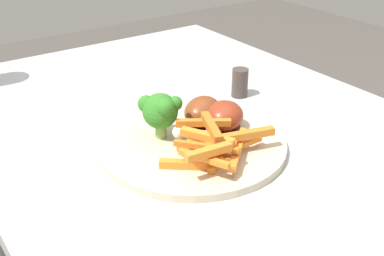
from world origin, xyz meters
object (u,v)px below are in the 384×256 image
at_px(chicken_drumstick_near, 201,113).
at_px(pepper_shaker, 240,83).
at_px(dining_table, 225,204).
at_px(chicken_drumstick_far, 223,117).
at_px(dinner_plate, 192,143).
at_px(broccoli_floret_front, 160,110).
at_px(carrot_fries_pile, 214,144).

bearing_deg(chicken_drumstick_near, pepper_shaker, 117.28).
distance_m(dining_table, chicken_drumstick_far, 0.15).
bearing_deg(chicken_drumstick_near, chicken_drumstick_far, 30.68).
height_order(dinner_plate, pepper_shaker, pepper_shaker).
bearing_deg(broccoli_floret_front, chicken_drumstick_near, 87.29).
distance_m(dinner_plate, broccoli_floret_front, 0.07).
height_order(dining_table, pepper_shaker, pepper_shaker).
height_order(dinner_plate, chicken_drumstick_near, chicken_drumstick_near).
bearing_deg(carrot_fries_pile, chicken_drumstick_far, 132.81).
height_order(dinner_plate, broccoli_floret_front, broccoli_floret_front).
xyz_separation_m(broccoli_floret_front, chicken_drumstick_far, (0.03, 0.09, -0.02)).
distance_m(broccoli_floret_front, chicken_drumstick_near, 0.08).
bearing_deg(chicken_drumstick_far, chicken_drumstick_near, -149.32).
relative_size(chicken_drumstick_near, pepper_shaker, 2.26).
bearing_deg(dinner_plate, broccoli_floret_front, -136.20).
bearing_deg(pepper_shaker, chicken_drumstick_near, -62.72).
relative_size(dining_table, chicken_drumstick_far, 9.79).
bearing_deg(chicken_drumstick_far, carrot_fries_pile, -47.19).
bearing_deg(broccoli_floret_front, dining_table, 54.15).
height_order(carrot_fries_pile, chicken_drumstick_far, carrot_fries_pile).
bearing_deg(carrot_fries_pile, chicken_drumstick_near, 154.22).
relative_size(broccoli_floret_front, chicken_drumstick_far, 0.61).
bearing_deg(dinner_plate, carrot_fries_pile, -3.03).
distance_m(broccoli_floret_front, carrot_fries_pile, 0.10).
bearing_deg(broccoli_floret_front, dinner_plate, 43.80).
height_order(dining_table, carrot_fries_pile, carrot_fries_pile).
relative_size(carrot_fries_pile, chicken_drumstick_near, 1.41).
height_order(carrot_fries_pile, pepper_shaker, carrot_fries_pile).
xyz_separation_m(broccoli_floret_front, pepper_shaker, (-0.07, 0.21, -0.03)).
height_order(broccoli_floret_front, pepper_shaker, broccoli_floret_front).
xyz_separation_m(dinner_plate, pepper_shaker, (-0.10, 0.18, 0.02)).
height_order(broccoli_floret_front, chicken_drumstick_near, broccoli_floret_front).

